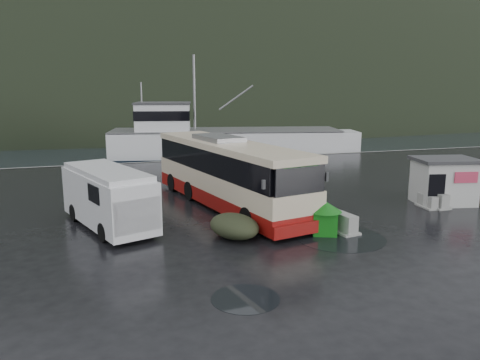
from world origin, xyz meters
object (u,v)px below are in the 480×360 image
object	(u,v)px
waste_bin_left	(286,217)
waste_bin_right	(324,234)
jersey_barrier_b	(427,207)
ticket_kiosk	(442,203)
white_van	(110,227)
jersey_barrier_c	(435,207)
fishing_trawler	(226,149)
jersey_barrier_a	(341,231)
dome_tent	(234,237)
coach_bus	(228,206)

from	to	relation	value
waste_bin_left	waste_bin_right	size ratio (longest dim) A/B	0.98
waste_bin_left	jersey_barrier_b	bearing A→B (deg)	-2.88
waste_bin_left	ticket_kiosk	xyz separation A→B (m)	(9.58, 0.12, 0.00)
white_van	jersey_barrier_c	size ratio (longest dim) A/B	4.08
ticket_kiosk	fishing_trawler	xyz separation A→B (m)	(-5.67, 25.80, 0.00)
white_van	jersey_barrier_a	world-z (taller)	white_van
dome_tent	fishing_trawler	distance (m)	29.13
waste_bin_right	ticket_kiosk	xyz separation A→B (m)	(8.95, 3.11, 0.00)
waste_bin_left	jersey_barrier_c	xyz separation A→B (m)	(8.68, -0.44, 0.00)
coach_bus	white_van	world-z (taller)	coach_bus
jersey_barrier_a	jersey_barrier_b	distance (m)	7.07
white_van	waste_bin_left	bearing A→B (deg)	-25.96
fishing_trawler	jersey_barrier_b	bearing A→B (deg)	-68.85
ticket_kiosk	fishing_trawler	distance (m)	26.42
fishing_trawler	waste_bin_right	bearing A→B (deg)	-84.53
ticket_kiosk	jersey_barrier_b	distance (m)	1.50
jersey_barrier_c	fishing_trawler	distance (m)	26.78
coach_bus	waste_bin_left	distance (m)	3.78
waste_bin_left	jersey_barrier_c	bearing A→B (deg)	-2.89
jersey_barrier_c	fishing_trawler	bearing A→B (deg)	100.25
waste_bin_right	coach_bus	bearing A→B (deg)	114.72
jersey_barrier_b	fishing_trawler	bearing A→B (deg)	99.19
dome_tent	jersey_barrier_a	size ratio (longest dim) A/B	1.50
waste_bin_left	jersey_barrier_c	world-z (taller)	waste_bin_left
waste_bin_left	jersey_barrier_a	xyz separation A→B (m)	(1.56, -2.90, 0.00)
white_van	jersey_barrier_b	size ratio (longest dim) A/B	4.74
coach_bus	jersey_barrier_b	world-z (taller)	coach_bus
ticket_kiosk	fishing_trawler	bearing A→B (deg)	113.96
coach_bus	ticket_kiosk	bearing A→B (deg)	-26.56
coach_bus	jersey_barrier_a	xyz separation A→B (m)	(3.73, -5.99, 0.00)
coach_bus	white_van	bearing A→B (deg)	-173.85
waste_bin_right	dome_tent	xyz separation A→B (m)	(-3.99, 0.70, 0.00)
dome_tent	white_van	bearing A→B (deg)	148.03
waste_bin_left	jersey_barrier_a	distance (m)	3.29
white_van	dome_tent	world-z (taller)	white_van
waste_bin_right	fishing_trawler	xyz separation A→B (m)	(3.28, 28.91, 0.00)
fishing_trawler	white_van	bearing A→B (deg)	-104.59
jersey_barrier_a	jersey_barrier_b	world-z (taller)	jersey_barrier_a
waste_bin_right	jersey_barrier_c	xyz separation A→B (m)	(8.05, 2.55, 0.00)
jersey_barrier_b	waste_bin_left	bearing A→B (deg)	177.12
jersey_barrier_a	waste_bin_left	bearing A→B (deg)	118.34
waste_bin_right	jersey_barrier_b	xyz separation A→B (m)	(7.55, 2.58, 0.00)
coach_bus	fishing_trawler	size ratio (longest dim) A/B	0.49
waste_bin_left	ticket_kiosk	distance (m)	9.58
coach_bus	jersey_barrier_b	distance (m)	10.92
ticket_kiosk	jersey_barrier_c	size ratio (longest dim) A/B	2.02
waste_bin_left	white_van	bearing A→B (deg)	173.64
fishing_trawler	coach_bus	bearing A→B (deg)	-92.97
coach_bus	jersey_barrier_b	size ratio (longest dim) A/B	9.56
white_van	waste_bin_left	xyz separation A→B (m)	(8.56, -0.95, 0.00)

